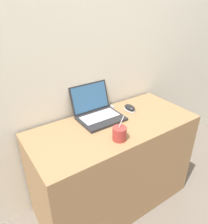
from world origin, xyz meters
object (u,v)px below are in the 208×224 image
computer_mouse (130,108)px  drink_cup (119,133)px  usb_stick (112,106)px  laptop (97,111)px

computer_mouse → drink_cup: bearing=-139.3°
drink_cup → usb_stick: (0.23, 0.40, -0.04)m
usb_stick → laptop: bearing=-159.5°
computer_mouse → laptop: bearing=169.1°
laptop → computer_mouse: (0.28, -0.05, -0.03)m
drink_cup → laptop: bearing=82.6°
laptop → drink_cup: laptop is taller
laptop → usb_stick: size_ratio=5.27×
laptop → usb_stick: bearing=20.5°
drink_cup → computer_mouse: 0.42m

